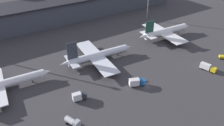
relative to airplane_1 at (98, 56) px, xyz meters
name	(u,v)px	position (x,y,z in m)	size (l,w,h in m)	color
ground	(145,86)	(7.31, -30.03, -3.41)	(600.00, 600.00, 0.00)	#383538
terminal_building	(61,9)	(7.31, 66.91, 4.40)	(192.07, 27.37, 15.53)	#3D424C
airplane_1	(98,56)	(0.00, 0.00, 0.00)	(40.96, 37.91, 14.24)	silver
airplane_2	(165,32)	(50.49, 1.92, 0.36)	(40.35, 34.75, 13.33)	white
service_vehicle_0	(73,122)	(-29.39, -33.10, -1.64)	(4.45, 6.43, 3.21)	#9EA3A8
service_vehicle_1	(79,96)	(-21.63, -22.27, -1.36)	(5.97, 3.07, 3.76)	#282D38
service_vehicle_2	(207,67)	(41.08, -36.95, -1.51)	(4.23, 8.06, 3.40)	gold
service_vehicle_3	(224,57)	(58.06, -34.98, -2.19)	(5.05, 4.94, 2.62)	gold
service_vehicle_4	(136,82)	(3.97, -27.62, -1.34)	(7.52, 4.99, 3.77)	#195199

